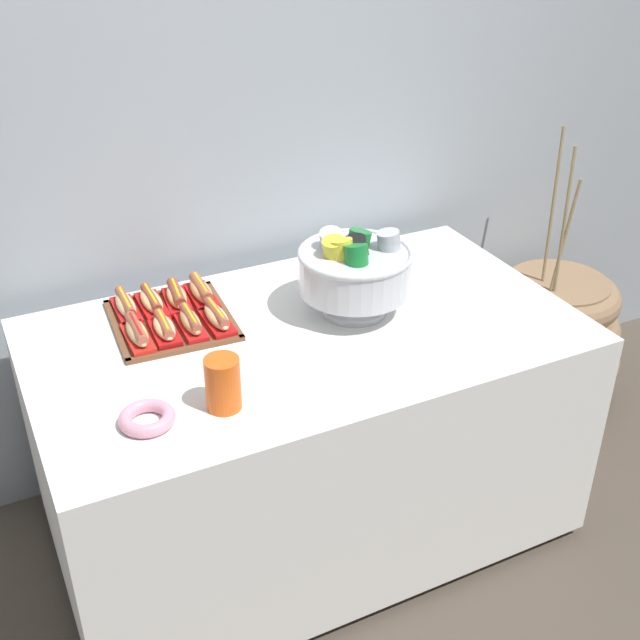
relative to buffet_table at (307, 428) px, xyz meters
The scene contains 16 objects.
ground_plane 0.39m from the buffet_table, ahead, with size 10.00×10.00×0.00m, color #4C4238.
back_wall 1.08m from the buffet_table, 90.00° to the left, with size 6.00×0.10×2.60m, color #9EA8B2.
buffet_table is the anchor object (origin of this frame).
floor_vase 1.21m from the buffet_table, 11.91° to the left, with size 0.55×0.55×1.09m.
serving_tray 0.53m from the buffet_table, 147.65° to the left, with size 0.35×0.38×0.01m.
hot_dog_0 0.61m from the buffet_table, 163.37° to the left, with size 0.07×0.17×0.06m.
hot_dog_1 0.55m from the buffet_table, 160.91° to the left, with size 0.08×0.16×0.06m.
hot_dog_2 0.50m from the buffet_table, 157.36° to the left, with size 0.07×0.16×0.06m.
hot_dog_3 0.46m from the buffet_table, 151.80° to the left, with size 0.06×0.17×0.06m.
hot_dog_4 0.66m from the buffet_table, 145.67° to the left, with size 0.07×0.18×0.06m.
hot_dog_5 0.60m from the buffet_table, 140.95° to the left, with size 0.07×0.17×0.06m.
hot_dog_6 0.56m from the buffet_table, 134.83° to the left, with size 0.09×0.17×0.06m.
hot_dog_7 0.53m from the buffet_table, 126.76° to the left, with size 0.08×0.18×0.06m.
punch_bowl 0.52m from the buffet_table, 11.16° to the left, with size 0.33×0.33×0.25m.
cup_stack 0.59m from the buffet_table, 143.84° to the right, with size 0.09×0.09×0.14m.
donut 0.68m from the buffet_table, 156.42° to the right, with size 0.14×0.14×0.03m.
Camera 1 is at (-0.83, -1.78, 1.92)m, focal length 45.21 mm.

